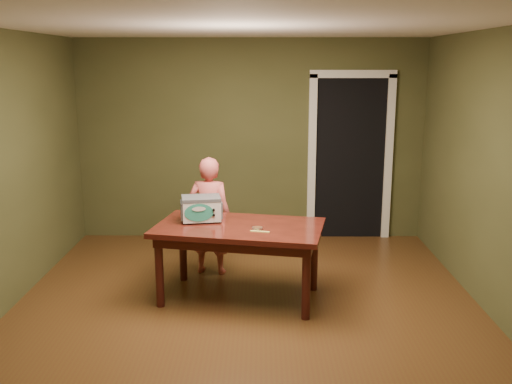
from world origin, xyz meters
TOP-DOWN VIEW (x-y plane):
  - floor at (0.00, 0.00)m, footprint 5.00×5.00m
  - room_shell at (0.00, 0.00)m, footprint 4.52×5.02m
  - doorway at (1.30, 2.78)m, footprint 1.10×0.66m
  - dining_table at (-0.08, 0.42)m, footprint 1.74×1.19m
  - toy_oven at (-0.46, 0.57)m, footprint 0.44×0.33m
  - baking_pan at (0.10, 0.28)m, footprint 0.10×0.10m
  - spatula at (0.13, 0.20)m, footprint 0.18×0.06m
  - child at (-0.43, 1.13)m, footprint 0.52×0.39m

SIDE VIEW (x-z plane):
  - floor at x=0.00m, z-range 0.00..0.00m
  - dining_table at x=-0.08m, z-range 0.28..1.03m
  - child at x=-0.43m, z-range 0.00..1.31m
  - spatula at x=0.13m, z-range 0.75..0.76m
  - baking_pan at x=0.10m, z-range 0.75..0.77m
  - toy_oven at x=-0.46m, z-range 0.76..1.01m
  - doorway at x=1.30m, z-range -0.07..2.18m
  - room_shell at x=0.00m, z-range 0.40..3.01m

